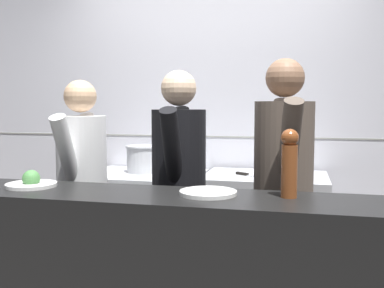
{
  "coord_description": "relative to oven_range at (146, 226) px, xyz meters",
  "views": [
    {
      "loc": [
        0.72,
        -2.34,
        1.42
      ],
      "look_at": [
        0.0,
        0.66,
        1.15
      ],
      "focal_mm": 42.0,
      "sensor_mm": 36.0,
      "label": 1
    }
  ],
  "objects": [
    {
      "name": "wall_back_tiled",
      "position": [
        0.47,
        0.4,
        0.86
      ],
      "size": [
        8.0,
        0.06,
        2.6
      ],
      "color": "silver",
      "rests_on": "ground_plane"
    },
    {
      "name": "oven_range",
      "position": [
        0.0,
        0.0,
        0.0
      ],
      "size": [
        0.91,
        0.71,
        0.87
      ],
      "color": "#38383D",
      "rests_on": "ground_plane"
    },
    {
      "name": "prep_counter",
      "position": [
        0.96,
        -0.0,
        0.01
      ],
      "size": [
        0.91,
        0.65,
        0.89
      ],
      "color": "#B7BABF",
      "rests_on": "ground_plane"
    },
    {
      "name": "stock_pot",
      "position": [
        -0.02,
        0.05,
        0.55
      ],
      "size": [
        0.31,
        0.31,
        0.22
      ],
      "color": "#B7BABF",
      "rests_on": "oven_range"
    },
    {
      "name": "chefs_knife",
      "position": [
        0.86,
        -0.08,
        0.46
      ],
      "size": [
        0.31,
        0.22,
        0.02
      ],
      "color": "#B7BABF",
      "rests_on": "prep_counter"
    },
    {
      "name": "plated_dish_main",
      "position": [
        -0.15,
        -1.33,
        0.58
      ],
      "size": [
        0.26,
        0.26,
        0.09
      ],
      "color": "white",
      "rests_on": "pass_counter"
    },
    {
      "name": "plated_dish_appetiser",
      "position": [
        0.78,
        -1.32,
        0.57
      ],
      "size": [
        0.27,
        0.27,
        0.02
      ],
      "color": "white",
      "rests_on": "pass_counter"
    },
    {
      "name": "pepper_mill",
      "position": [
        1.15,
        -1.3,
        0.73
      ],
      "size": [
        0.08,
        0.08,
        0.31
      ],
      "color": "brown",
      "rests_on": "pass_counter"
    },
    {
      "name": "chef_head_cook",
      "position": [
        -0.18,
        -0.73,
        0.44
      ],
      "size": [
        0.33,
        0.69,
        1.58
      ],
      "rotation": [
        0.0,
        0.0,
        0.02
      ],
      "color": "black",
      "rests_on": "ground_plane"
    },
    {
      "name": "chef_sous",
      "position": [
        0.48,
        -0.73,
        0.47
      ],
      "size": [
        0.36,
        0.71,
        1.63
      ],
      "rotation": [
        0.0,
        0.0,
        0.07
      ],
      "color": "black",
      "rests_on": "ground_plane"
    },
    {
      "name": "chef_line",
      "position": [
        1.11,
        -0.73,
        0.5
      ],
      "size": [
        0.4,
        0.74,
        1.69
      ],
      "rotation": [
        0.0,
        0.0,
        0.18
      ],
      "color": "black",
      "rests_on": "ground_plane"
    }
  ]
}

